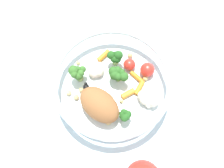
# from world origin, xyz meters

# --- Properties ---
(ground_plane) EXTENTS (2.40, 2.40, 0.00)m
(ground_plane) POSITION_xyz_m (0.00, 0.00, 0.00)
(ground_plane) COLOR silver
(food_container) EXTENTS (0.25, 0.25, 0.07)m
(food_container) POSITION_xyz_m (0.02, 0.01, 0.03)
(food_container) COLOR white
(food_container) RESTS_ON ground_plane
(folded_napkin) EXTENTS (0.15, 0.15, 0.01)m
(folded_napkin) POSITION_xyz_m (0.04, -0.25, 0.00)
(folded_napkin) COLOR white
(folded_napkin) RESTS_ON ground_plane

